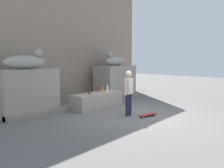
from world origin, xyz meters
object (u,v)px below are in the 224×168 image
at_px(bottle_red, 98,89).
at_px(bottle_clear, 107,89).
at_px(statue_reclining_right, 115,61).
at_px(skateboard, 148,115).
at_px(bottle_orange, 103,89).
at_px(bottle_brown, 90,91).
at_px(skater, 129,91).
at_px(statue_reclining_left, 26,62).

bearing_deg(bottle_red, bottle_clear, -77.47).
relative_size(bottle_clear, bottle_red, 1.22).
xyz_separation_m(statue_reclining_right, skateboard, (-2.57, -3.74, -1.94)).
height_order(statue_reclining_right, bottle_red, statue_reclining_right).
xyz_separation_m(bottle_orange, bottle_brown, (-0.75, 0.06, -0.00)).
bearing_deg(bottle_orange, skater, -107.60).
bearing_deg(skater, skateboard, -68.82).
xyz_separation_m(skateboard, bottle_orange, (0.22, 2.47, 0.71)).
bearing_deg(bottle_red, bottle_orange, -104.50).
height_order(skater, bottle_clear, skater).
bearing_deg(skateboard, bottle_brown, 115.52).
bearing_deg(bottle_clear, bottle_orange, 162.44).
xyz_separation_m(statue_reclining_right, bottle_clear, (-2.13, -1.34, -1.23)).
bearing_deg(skater, bottle_clear, 56.63).
height_order(bottle_clear, bottle_brown, bottle_clear).
bearing_deg(bottle_brown, bottle_orange, -4.49).
bearing_deg(statue_reclining_right, bottle_clear, 26.99).
height_order(statue_reclining_left, skateboard, statue_reclining_left).
relative_size(statue_reclining_left, bottle_clear, 5.04).
distance_m(skateboard, bottle_red, 2.99).
height_order(statue_reclining_left, statue_reclining_right, same).
xyz_separation_m(bottle_orange, bottle_red, (0.11, 0.43, -0.03)).
bearing_deg(bottle_brown, skater, -84.94).
xyz_separation_m(statue_reclining_left, bottle_brown, (2.14, -1.21, -1.24)).
distance_m(skater, skateboard, 1.12).
bearing_deg(skateboard, bottle_red, 97.12).
relative_size(statue_reclining_left, skater, 0.99).
bearing_deg(bottle_brown, statue_reclining_right, 21.37).
relative_size(statue_reclining_right, bottle_orange, 5.05).
distance_m(statue_reclining_right, bottle_orange, 2.94).
relative_size(statue_reclining_left, bottle_orange, 5.08).
bearing_deg(skateboard, skater, 133.77).
xyz_separation_m(skateboard, bottle_red, (0.33, 2.90, 0.68)).
xyz_separation_m(statue_reclining_left, bottle_orange, (2.89, -1.27, -1.24)).
relative_size(bottle_brown, bottle_red, 1.18).
bearing_deg(bottle_red, skater, -107.02).
height_order(statue_reclining_left, bottle_orange, statue_reclining_left).
distance_m(bottle_orange, bottle_red, 0.44).
relative_size(bottle_orange, bottle_clear, 0.99).
relative_size(statue_reclining_left, statue_reclining_right, 1.01).
relative_size(skater, bottle_clear, 5.09).
distance_m(statue_reclining_left, bottle_orange, 3.39).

